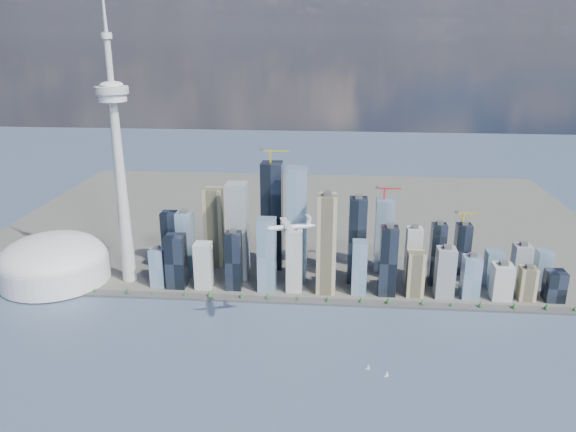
# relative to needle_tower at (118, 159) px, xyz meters

# --- Properties ---
(ground) EXTENTS (4000.00, 4000.00, 0.00)m
(ground) POSITION_rel_needle_tower_xyz_m (300.00, -310.00, -235.84)
(ground) COLOR #35485E
(ground) RESTS_ON ground
(seawall) EXTENTS (1100.00, 22.00, 4.00)m
(seawall) POSITION_rel_needle_tower_xyz_m (300.00, -60.00, -233.84)
(seawall) COLOR #383838
(seawall) RESTS_ON ground
(land) EXTENTS (1400.00, 900.00, 3.00)m
(land) POSITION_rel_needle_tower_xyz_m (300.00, 390.00, -234.34)
(land) COLOR #4C4C47
(land) RESTS_ON ground
(shoreline_trees) EXTENTS (960.53, 7.20, 8.80)m
(shoreline_trees) POSITION_rel_needle_tower_xyz_m (300.00, -60.00, -227.06)
(shoreline_trees) COLOR #3F2D1E
(shoreline_trees) RESTS_ON seawall
(skyscraper_cluster) EXTENTS (736.00, 142.00, 238.06)m
(skyscraper_cluster) POSITION_rel_needle_tower_xyz_m (359.62, 26.82, -162.40)
(skyscraper_cluster) COLOR black
(skyscraper_cluster) RESTS_ON land
(needle_tower) EXTENTS (56.00, 56.00, 550.50)m
(needle_tower) POSITION_rel_needle_tower_xyz_m (0.00, 0.00, 0.00)
(needle_tower) COLOR #A7A6A2
(needle_tower) RESTS_ON land
(dome_stadium) EXTENTS (200.00, 200.00, 86.00)m
(dome_stadium) POSITION_rel_needle_tower_xyz_m (-140.00, -10.00, -196.40)
(dome_stadium) COLOR silver
(dome_stadium) RESTS_ON land
(airplane) EXTENTS (72.87, 65.05, 18.08)m
(airplane) POSITION_rel_needle_tower_xyz_m (318.66, -187.64, -50.98)
(airplane) COLOR silver
(airplane) RESTS_ON ground
(sailboat_west) EXTENTS (6.85, 3.22, 9.49)m
(sailboat_west) POSITION_rel_needle_tower_xyz_m (458.89, -270.94, -232.79)
(sailboat_west) COLOR silver
(sailboat_west) RESTS_ON ground
(sailboat_east) EXTENTS (6.65, 2.02, 9.24)m
(sailboat_east) POSITION_rel_needle_tower_xyz_m (434.45, -255.83, -232.87)
(sailboat_east) COLOR silver
(sailboat_east) RESTS_ON ground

